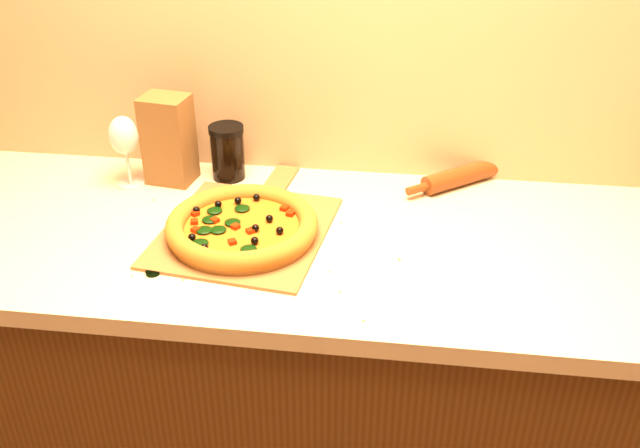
% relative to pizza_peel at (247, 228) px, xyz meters
% --- Properties ---
extents(cabinet, '(2.80, 0.65, 0.86)m').
position_rel_pizza_peel_xyz_m(cabinet, '(0.20, -0.01, -0.47)').
color(cabinet, '#482A0F').
rests_on(cabinet, ground).
extents(countertop, '(2.84, 0.68, 0.04)m').
position_rel_pizza_peel_xyz_m(countertop, '(0.20, -0.01, -0.02)').
color(countertop, beige).
rests_on(countertop, cabinet).
extents(pizza_peel, '(0.40, 0.55, 0.01)m').
position_rel_pizza_peel_xyz_m(pizza_peel, '(0.00, 0.00, 0.00)').
color(pizza_peel, brown).
rests_on(pizza_peel, countertop).
extents(pizza, '(0.33, 0.33, 0.05)m').
position_rel_pizza_peel_xyz_m(pizza, '(-0.00, -0.04, 0.03)').
color(pizza, '#A76629').
rests_on(pizza, pizza_peel).
extents(bottle_cap, '(0.04, 0.04, 0.01)m').
position_rel_pizza_peel_xyz_m(bottle_cap, '(-0.15, -0.19, -0.00)').
color(bottle_cap, black).
rests_on(bottle_cap, countertop).
extents(rolling_pin, '(0.29, 0.23, 0.05)m').
position_rel_pizza_peel_xyz_m(rolling_pin, '(0.49, 0.29, 0.02)').
color(rolling_pin, '#592D0F').
rests_on(rolling_pin, countertop).
extents(wine_glass, '(0.07, 0.07, 0.18)m').
position_rel_pizza_peel_xyz_m(wine_glass, '(-0.33, 0.17, 0.12)').
color(wine_glass, silver).
rests_on(wine_glass, countertop).
extents(paper_bag, '(0.12, 0.10, 0.22)m').
position_rel_pizza_peel_xyz_m(paper_bag, '(-0.24, 0.21, 0.11)').
color(paper_bag, brown).
rests_on(paper_bag, countertop).
extents(dark_jar, '(0.09, 0.09, 0.14)m').
position_rel_pizza_peel_xyz_m(dark_jar, '(-0.10, 0.25, 0.07)').
color(dark_jar, black).
rests_on(dark_jar, countertop).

